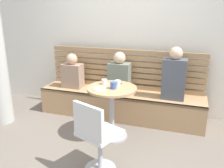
{
  "coord_description": "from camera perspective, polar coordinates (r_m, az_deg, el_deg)",
  "views": [
    {
      "loc": [
        1.04,
        -2.39,
        1.78
      ],
      "look_at": [
        0.04,
        0.66,
        0.75
      ],
      "focal_mm": 38.78,
      "sensor_mm": 36.0,
      "label": 1
    }
  ],
  "objects": [
    {
      "name": "plate_small",
      "position": [
        3.2,
        -2.99,
        -1.12
      ],
      "size": [
        0.17,
        0.17,
        0.01
      ],
      "primitive_type": "cylinder",
      "color": "white",
      "rests_on": "cafe_table"
    },
    {
      "name": "cup_mug_blue",
      "position": [
        3.2,
        0.31,
        -0.31
      ],
      "size": [
        0.08,
        0.08,
        0.09
      ],
      "primitive_type": "cylinder",
      "color": "#3D5B9E",
      "rests_on": "cafe_table"
    },
    {
      "name": "cup_ceramic_white",
      "position": [
        3.39,
        -1.82,
        0.53
      ],
      "size": [
        0.08,
        0.08,
        0.07
      ],
      "primitive_type": "cylinder",
      "color": "white",
      "rests_on": "cafe_table"
    },
    {
      "name": "white_chair",
      "position": [
        2.66,
        -3.85,
        -11.97
      ],
      "size": [
        0.52,
        0.52,
        0.85
      ],
      "color": "#ADADB2",
      "rests_on": "ground"
    },
    {
      "name": "back_wall",
      "position": [
        4.18,
        3.85,
        13.21
      ],
      "size": [
        5.2,
        0.1,
        2.9
      ],
      "primitive_type": "cube",
      "color": "white",
      "rests_on": "ground"
    },
    {
      "name": "phone_on_table",
      "position": [
        3.42,
        1.02,
        0.15
      ],
      "size": [
        0.14,
        0.08,
        0.01
      ],
      "primitive_type": "cube",
      "rotation": [
        0.0,
        0.0,
        1.64
      ],
      "color": "black",
      "rests_on": "cafe_table"
    },
    {
      "name": "person_child_middle",
      "position": [
        4.21,
        -9.29,
        2.64
      ],
      "size": [
        0.34,
        0.22,
        0.59
      ],
      "color": "#9E7F6B",
      "rests_on": "booth_bench"
    },
    {
      "name": "booth_backrest",
      "position": [
        4.1,
        2.95,
        3.6
      ],
      "size": [
        2.65,
        0.04,
        0.67
      ],
      "color": "#A68157",
      "rests_on": "booth_bench"
    },
    {
      "name": "cup_glass_short",
      "position": [
        3.32,
        1.33,
        0.23
      ],
      "size": [
        0.08,
        0.08,
        0.08
      ],
      "primitive_type": "cylinder",
      "color": "silver",
      "rests_on": "cafe_table"
    },
    {
      "name": "ground",
      "position": [
        3.16,
        -4.56,
        -16.59
      ],
      "size": [
        8.0,
        8.0,
        0.0
      ],
      "primitive_type": "plane",
      "color": "#70665B"
    },
    {
      "name": "person_adult",
      "position": [
        3.71,
        14.46,
        1.85
      ],
      "size": [
        0.34,
        0.22,
        0.79
      ],
      "color": "#4C515B",
      "rests_on": "booth_bench"
    },
    {
      "name": "cafe_table",
      "position": [
        3.34,
        -0.03,
        -4.4
      ],
      "size": [
        0.68,
        0.68,
        0.74
      ],
      "color": "#ADADB2",
      "rests_on": "ground"
    },
    {
      "name": "booth_bench",
      "position": [
        4.05,
        1.92,
        -4.86
      ],
      "size": [
        2.7,
        0.52,
        0.44
      ],
      "color": "tan",
      "rests_on": "ground"
    },
    {
      "name": "person_child_left",
      "position": [
        3.9,
        1.75,
        2.22
      ],
      "size": [
        0.34,
        0.22,
        0.66
      ],
      "color": "slate",
      "rests_on": "booth_bench"
    }
  ]
}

